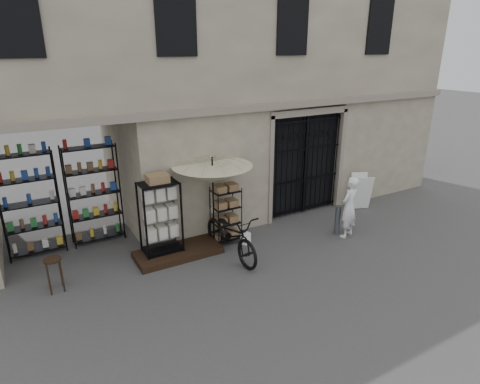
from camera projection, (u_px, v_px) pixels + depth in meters
ground at (299, 258)px, 9.36m from camera, size 80.00×80.00×0.00m
main_building at (218, 53)px, 11.09m from camera, size 14.00×4.00×9.00m
shop_recess at (67, 195)px, 9.02m from camera, size 3.00×1.70×3.00m
shop_shelving at (63, 199)px, 9.49m from camera, size 2.70×0.50×2.50m
iron_gate at (302, 163)px, 11.53m from camera, size 2.50×0.21×3.00m
step_platform at (178, 252)px, 9.47m from camera, size 2.00×0.90×0.15m
display_cabinet at (161, 221)px, 9.13m from camera, size 0.89×0.61×1.82m
wire_rack at (226, 216)px, 9.89m from camera, size 0.70×0.55×1.46m
market_umbrella at (212, 169)px, 9.38m from camera, size 1.66×1.69×2.70m
white_bucket at (246, 238)px, 10.04m from camera, size 0.32×0.32×0.26m
bicycle at (231, 256)px, 9.46m from camera, size 0.80×1.15×2.10m
wooden_stool at (55, 274)px, 7.99m from camera, size 0.37×0.37×0.72m
steel_bollard at (338, 220)px, 10.47m from camera, size 0.16×0.16×0.78m
shopkeeper at (346, 236)px, 10.46m from camera, size 1.08×1.72×0.39m
easel_sign at (361, 191)px, 12.10m from camera, size 0.69×0.73×1.05m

